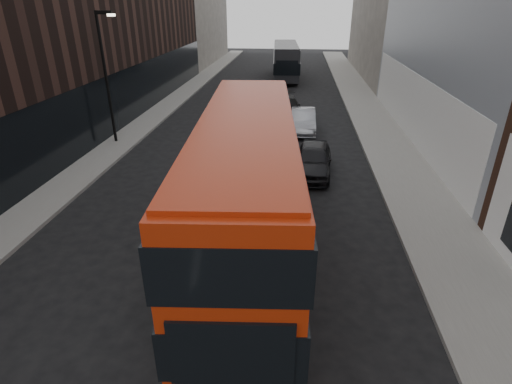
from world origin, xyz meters
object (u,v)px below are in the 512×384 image
(red_bus, at_px, (247,185))
(grey_bus, at_px, (286,60))
(street_lamp, at_px, (106,70))
(car_c, at_px, (286,107))
(car_b, at_px, (303,121))
(car_a, at_px, (313,159))

(red_bus, xyz_separation_m, grey_bus, (-0.00, 33.60, -0.74))
(street_lamp, distance_m, car_c, 12.44)
(red_bus, distance_m, car_b, 14.47)
(street_lamp, distance_m, car_a, 12.28)
(street_lamp, relative_size, red_bus, 0.59)
(street_lamp, xyz_separation_m, red_bus, (9.02, -10.70, -1.57))
(car_a, bearing_deg, car_b, 98.05)
(red_bus, xyz_separation_m, car_b, (1.83, 14.23, -1.91))
(grey_bus, relative_size, car_b, 2.56)
(car_a, relative_size, car_c, 0.88)
(grey_bus, relative_size, car_c, 2.26)
(grey_bus, bearing_deg, street_lamp, -114.77)
(car_a, distance_m, car_b, 6.93)
(car_c, bearing_deg, street_lamp, -150.43)
(car_b, bearing_deg, grey_bus, 94.39)
(grey_bus, bearing_deg, car_a, -88.34)
(grey_bus, distance_m, car_b, 19.50)
(car_a, bearing_deg, red_bus, -102.89)
(grey_bus, xyz_separation_m, car_a, (2.27, -26.29, -1.15))
(red_bus, xyz_separation_m, car_c, (0.63, 17.74, -1.91))
(street_lamp, xyz_separation_m, grey_bus, (9.02, 22.90, -2.30))
(car_b, xyz_separation_m, car_c, (-1.19, 3.51, -0.00))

